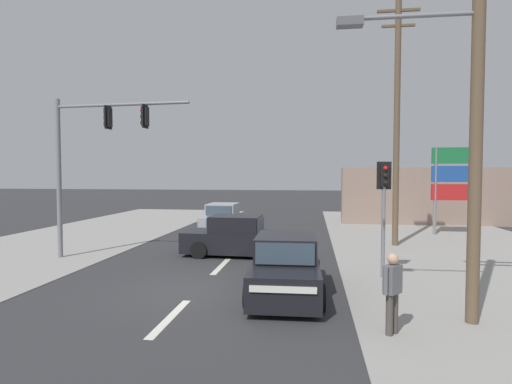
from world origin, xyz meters
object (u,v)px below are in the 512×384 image
Objects in this scene: shopping_plaza_sign at (453,178)px; sedan_kerbside_parked at (237,237)px; utility_pole_foreground_right at (470,93)px; traffic_signal_mast at (89,148)px; pedestrian_at_kerb at (392,289)px; pedestal_signal_right_kerb at (384,199)px; sedan_oncoming_mid at (286,267)px; sedan_crossing_left at (223,219)px; utility_pole_midground_right at (397,119)px.

sedan_kerbside_parked is at bearing -146.67° from shopping_plaza_sign.
utility_pole_foreground_right is 1.50× the size of traffic_signal_mast.
shopping_plaza_sign is at bearing 67.86° from pedestrian_at_kerb.
sedan_kerbside_parked is at bearing 133.92° from utility_pole_foreground_right.
traffic_signal_mast is at bearing 172.98° from pedestal_signal_right_kerb.
sedan_kerbside_parked and sedan_oncoming_mid have the same top height.
sedan_kerbside_parked is at bearing 151.63° from pedestal_signal_right_kerb.
shopping_plaza_sign is 12.33m from sedan_kerbside_parked.
sedan_crossing_left is 2.60× the size of pedestrian_at_kerb.
pedestal_signal_right_kerb reaches higher than pedestrian_at_kerb.
sedan_crossing_left is at bearing 110.85° from sedan_oncoming_mid.
utility_pole_foreground_right is at bearing -22.42° from sedan_oncoming_mid.
shopping_plaza_sign is 14.07m from sedan_oncoming_mid.
traffic_signal_mast is 1.40× the size of sedan_kerbside_parked.
traffic_signal_mast is 17.46m from shopping_plaza_sign.
utility_pole_midground_right is at bearing 75.41° from pedestal_signal_right_kerb.
shopping_plaza_sign is at bearing 45.45° from utility_pole_midground_right.
traffic_signal_mast is 1.41× the size of sedan_crossing_left.
traffic_signal_mast is at bearing -112.65° from sedan_crossing_left.
sedan_kerbside_parked is at bearing -155.13° from utility_pole_midground_right.
pedestrian_at_kerb is (4.47, -7.23, 0.22)m from sedan_kerbside_parked.
sedan_crossing_left is (-8.15, 12.75, -4.16)m from utility_pole_foreground_right.
utility_pole_foreground_right reaches higher than sedan_crossing_left.
utility_pole_midground_right is 6.58× the size of pedestrian_at_kerb.
shopping_plaza_sign is 1.07× the size of sedan_kerbside_parked.
shopping_plaza_sign is (3.99, 13.03, -1.88)m from utility_pole_foreground_right.
utility_pole_midground_right is at bearing -134.55° from shopping_plaza_sign.
utility_pole_foreground_right reaches higher than sedan_oncoming_mid.
sedan_oncoming_mid is (-3.91, 1.61, -4.16)m from utility_pole_foreground_right.
sedan_kerbside_parked is 6.69m from sedan_crossing_left.
pedestal_signal_right_kerb is at bearing 35.51° from sedan_oncoming_mid.
pedestal_signal_right_kerb reaches higher than sedan_kerbside_parked.
utility_pole_foreground_right reaches higher than sedan_kerbside_parked.
sedan_crossing_left is (3.27, 7.83, -3.44)m from traffic_signal_mast.
traffic_signal_mast reaches higher than sedan_oncoming_mid.
traffic_signal_mast is 11.79m from pedestrian_at_kerb.
pedestrian_at_kerb is (2.25, -2.48, 0.22)m from sedan_oncoming_mid.
shopping_plaza_sign is at bearing 1.34° from sedan_crossing_left.
sedan_crossing_left is at bearing 158.77° from utility_pole_midground_right.
utility_pole_midground_right reaches higher than pedestal_signal_right_kerb.
pedestrian_at_kerb is at bearing -101.51° from utility_pole_midground_right.
utility_pole_foreground_right is 2.10× the size of sedan_oncoming_mid.
pedestal_signal_right_kerb is at bearing -28.37° from sedan_kerbside_parked.
shopping_plaza_sign is 15.14m from pedestrian_at_kerb.
shopping_plaza_sign is 1.08× the size of sedan_crossing_left.
sedan_crossing_left is 11.91m from sedan_oncoming_mid.
sedan_kerbside_parked is at bearing 115.08° from sedan_oncoming_mid.
pedestal_signal_right_kerb is 3.88m from sedan_oncoming_mid.
sedan_oncoming_mid is at bearing -23.71° from traffic_signal_mast.
sedan_crossing_left is at bearing 127.84° from pedestal_signal_right_kerb.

